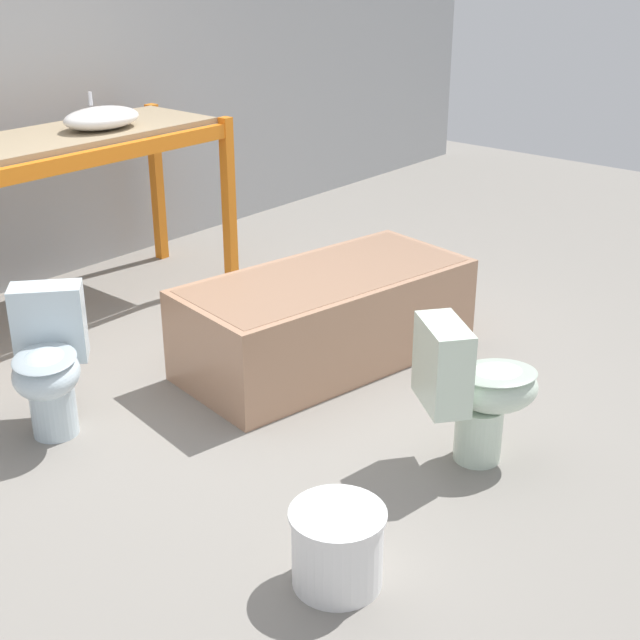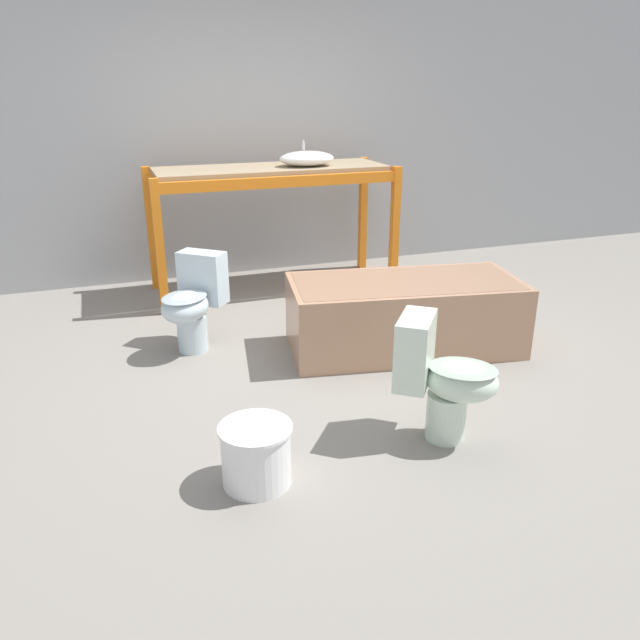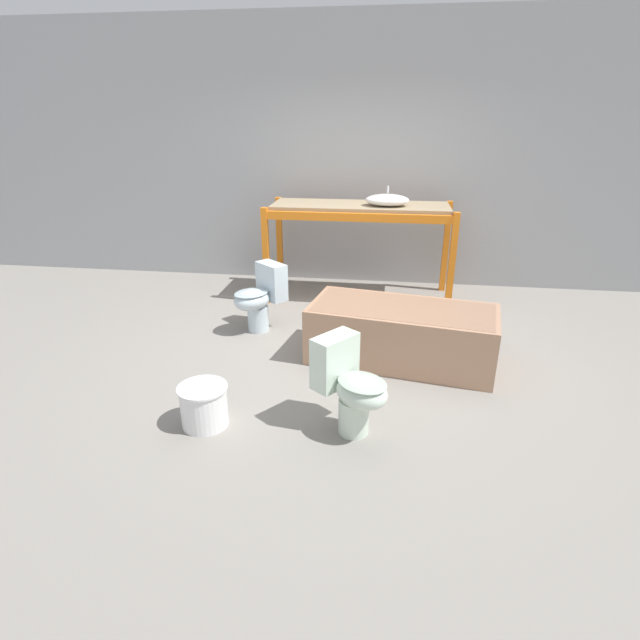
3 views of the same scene
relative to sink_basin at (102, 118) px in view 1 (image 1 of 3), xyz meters
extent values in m
plane|color=gray|center=(-0.42, -1.51, -1.19)|extent=(12.00, 12.00, 0.00)
cube|color=orange|center=(0.74, -0.29, -0.63)|extent=(0.07, 0.07, 1.12)
cube|color=orange|center=(0.74, 0.44, -0.63)|extent=(0.07, 0.07, 1.12)
cube|color=orange|center=(-0.31, -0.29, -0.15)|extent=(2.10, 0.06, 0.09)
cube|color=orange|center=(-0.31, 0.44, -0.15)|extent=(2.10, 0.06, 0.09)
cube|color=#998466|center=(-0.31, 0.08, -0.08)|extent=(2.03, 0.67, 0.04)
ellipsoid|color=white|center=(0.00, 0.00, 0.00)|extent=(0.49, 0.35, 0.13)
cylinder|color=silver|center=(0.00, 0.09, 0.11)|extent=(0.02, 0.02, 0.08)
cube|color=tan|center=(0.20, -1.60, -0.93)|extent=(1.73, 1.01, 0.51)
cube|color=#977056|center=(0.20, -1.60, -0.78)|extent=(1.64, 0.91, 0.22)
cylinder|color=silver|center=(-1.25, -1.13, -1.05)|extent=(0.22, 0.22, 0.26)
ellipsoid|color=silver|center=(-1.30, -1.18, -0.83)|extent=(0.48, 0.49, 0.21)
ellipsoid|color=#9FAFB7|center=(-1.30, -1.18, -0.76)|extent=(0.46, 0.47, 0.03)
cube|color=silver|center=(-1.13, -0.99, -0.69)|extent=(0.36, 0.34, 0.38)
cylinder|color=silver|center=(-0.14, -2.79, -1.05)|extent=(0.22, 0.22, 0.26)
ellipsoid|color=silver|center=(-0.08, -2.83, -0.83)|extent=(0.49, 0.48, 0.21)
ellipsoid|color=#A3B3A3|center=(-0.08, -2.83, -0.76)|extent=(0.47, 0.45, 0.03)
cube|color=silver|center=(-0.29, -2.67, -0.69)|extent=(0.34, 0.37, 0.38)
cylinder|color=white|center=(-1.21, -2.84, -1.03)|extent=(0.33, 0.33, 0.31)
cylinder|color=white|center=(-1.21, -2.84, -0.89)|extent=(0.36, 0.36, 0.02)
camera|label=1|loc=(-3.26, -4.50, 1.01)|focal=50.00mm
camera|label=2|loc=(-1.77, -5.35, 0.65)|focal=35.00mm
camera|label=3|loc=(0.04, -5.76, 0.91)|focal=28.00mm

